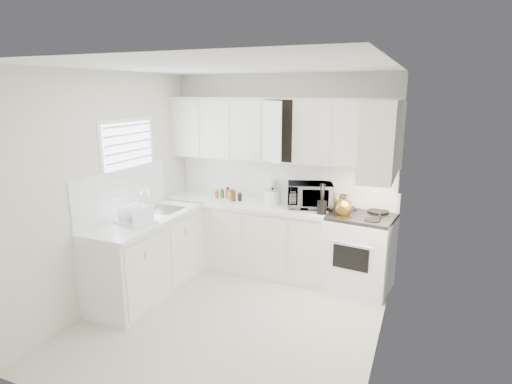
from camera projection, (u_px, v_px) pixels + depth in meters
The scene contains 37 objects.
floor at pixel (231, 319), 4.47m from camera, with size 3.20×3.20×0.00m, color beige.
ceiling at pixel (227, 67), 3.86m from camera, with size 3.20×3.20×0.00m, color white.
wall_back at pixel (282, 174), 5.60m from camera, with size 3.00×3.00×0.00m, color silver.
wall_front at pixel (121, 262), 2.73m from camera, with size 3.00×3.00×0.00m, color silver.
wall_left at pixel (110, 189), 4.72m from camera, with size 3.20×3.20×0.00m, color silver.
wall_right at pixel (385, 220), 3.61m from camera, with size 3.20×3.20×0.00m, color silver.
window_blinds at pixel (130, 163), 4.97m from camera, with size 0.06×0.96×1.06m, color white, non-canonical shape.
lower_cabinets_back at pixel (246, 237), 5.68m from camera, with size 2.22×0.60×0.90m, color silver, non-canonical shape.
lower_cabinets_left at pixel (148, 257), 4.99m from camera, with size 0.60×1.60×0.90m, color silver, non-canonical shape.
countertop_back at pixel (246, 203), 5.56m from camera, with size 2.24×0.64×0.05m, color white.
countertop_left at pixel (146, 219), 4.88m from camera, with size 0.64×1.62×0.05m, color white.
backsplash_back at pixel (281, 179), 5.61m from camera, with size 2.98×0.02×0.55m, color white.
backsplash_left at pixel (123, 192), 4.92m from camera, with size 0.02×1.60×0.55m, color white.
upper_cabinets_back at pixel (278, 161), 5.40m from camera, with size 3.00×0.33×0.80m, color silver, non-canonical shape.
upper_cabinets_right at pixel (378, 178), 4.36m from camera, with size 0.33×0.90×0.80m, color silver, non-canonical shape.
sink at pixel (163, 200), 5.16m from camera, with size 0.42×0.38×0.30m, color gray, non-canonical shape.
stove at pixel (359, 241), 5.07m from camera, with size 0.78×0.64×1.20m, color white, non-canonical shape.
tea_kettle at pixel (344, 206), 4.89m from camera, with size 0.27×0.23×0.25m, color olive, non-canonical shape.
frying_pan at pixel (378, 211), 5.06m from camera, with size 0.25×0.43×0.04m, color black, non-canonical shape.
microwave at pixel (310, 193), 5.24m from camera, with size 0.55×0.31×0.38m, color gray.
rice_cooker at pixel (273, 196), 5.41m from camera, with size 0.22×0.22×0.22m, color white, non-canonical shape.
paper_towel at pixel (271, 190), 5.62m from camera, with size 0.12×0.12×0.27m, color white.
utensil_crock at pixel (322, 199), 4.95m from camera, with size 0.13×0.13×0.38m, color black, non-canonical shape.
dish_rack at pixel (135, 213), 4.63m from camera, with size 0.42×0.31×0.23m, color white, non-canonical shape.
spice_left_0 at pixel (220, 191), 5.82m from camera, with size 0.06×0.06×0.13m, color brown.
spice_left_1 at pixel (221, 193), 5.71m from camera, with size 0.06×0.06×0.13m, color #277728.
spice_left_2 at pixel (229, 192), 5.77m from camera, with size 0.06×0.06×0.13m, color #DB1D4A.
spice_left_3 at pixel (231, 194), 5.66m from camera, with size 0.06×0.06×0.13m, color #AFBE2C.
spice_left_4 at pixel (239, 193), 5.71m from camera, with size 0.06×0.06×0.13m, color #593219.
spice_left_5 at pixel (241, 195), 5.60m from camera, with size 0.06×0.06×0.13m, color black.
sauce_right_0 at pixel (321, 199), 5.32m from camera, with size 0.06×0.06×0.19m, color #DB1D4A.
sauce_right_1 at pixel (324, 200), 5.24m from camera, with size 0.06×0.06×0.19m, color #AFBE2C.
sauce_right_2 at pixel (329, 200), 5.28m from camera, with size 0.06×0.06×0.19m, color #593219.
sauce_right_3 at pixel (333, 201), 5.20m from camera, with size 0.06×0.06×0.19m, color black.
sauce_right_4 at pixel (338, 200), 5.24m from camera, with size 0.06×0.06×0.19m, color brown.
sauce_right_5 at pixel (341, 202), 5.16m from camera, with size 0.06×0.06×0.19m, color #277728.
sauce_right_6 at pixel (347, 201), 5.20m from camera, with size 0.06×0.06×0.19m, color #DB1D4A.
Camera 1 is at (1.79, -3.61, 2.39)m, focal length 29.30 mm.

